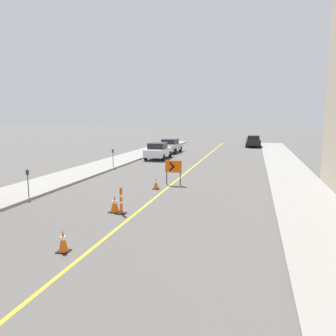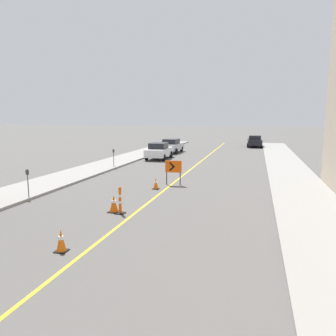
{
  "view_description": "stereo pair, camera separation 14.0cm",
  "coord_description": "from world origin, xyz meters",
  "views": [
    {
      "loc": [
        4.76,
        4.55,
        4.07
      ],
      "look_at": [
        -0.24,
        23.55,
        1.0
      ],
      "focal_mm": 35.0,
      "sensor_mm": 36.0,
      "label": 1
    },
    {
      "loc": [
        4.9,
        4.58,
        4.07
      ],
      "look_at": [
        -0.24,
        23.55,
        1.0
      ],
      "focal_mm": 35.0,
      "sensor_mm": 36.0,
      "label": 2
    }
  ],
  "objects": [
    {
      "name": "sidewalk_left",
      "position": [
        -7.35,
        28.37,
        0.07
      ],
      "size": [
        3.19,
        56.74,
        0.14
      ],
      "color": "gray",
      "rests_on": "ground_plane"
    },
    {
      "name": "parked_car_curb_near",
      "position": [
        -4.27,
        35.09,
        0.8
      ],
      "size": [
        1.94,
        4.34,
        1.59
      ],
      "rotation": [
        0.0,
        0.0,
        0.02
      ],
      "color": "silver",
      "rests_on": "ground_plane"
    },
    {
      "name": "parked_car_curb_far",
      "position": [
        4.64,
        50.81,
        0.8
      ],
      "size": [
        2.01,
        4.38,
        1.59
      ],
      "rotation": [
        0.0,
        0.0,
        0.05
      ],
      "color": "black",
      "rests_on": "ground_plane"
    },
    {
      "name": "traffic_cone_fourth",
      "position": [
        -0.94,
        17.2,
        0.37
      ],
      "size": [
        0.47,
        0.47,
        0.74
      ],
      "color": "black",
      "rests_on": "ground_plane"
    },
    {
      "name": "parked_car_curb_mid",
      "position": [
        -4.49,
        40.81,
        0.8
      ],
      "size": [
        1.99,
        4.38,
        1.59
      ],
      "rotation": [
        0.0,
        0.0,
        -0.04
      ],
      "color": "#B7B7BC",
      "rests_on": "ground_plane"
    },
    {
      "name": "arrow_barricade_primary",
      "position": [
        0.14,
        23.41,
        1.05
      ],
      "size": [
        0.99,
        0.13,
        1.48
      ],
      "rotation": [
        0.0,
        0.0,
        0.07
      ],
      "color": "#EF560C",
      "rests_on": "ground_plane"
    },
    {
      "name": "lane_stripe",
      "position": [
        0.0,
        28.37,
        0.0
      ],
      "size": [
        0.12,
        56.74,
        0.01
      ],
      "color": "gold",
      "rests_on": "ground_plane"
    },
    {
      "name": "parking_meter_near_curb",
      "position": [
        -6.11,
        18.29,
        1.1
      ],
      "size": [
        0.12,
        0.11,
        1.36
      ],
      "color": "#4C4C51",
      "rests_on": "sidewalk_left"
    },
    {
      "name": "traffic_cone_fifth",
      "position": [
        -0.55,
        22.04,
        0.31
      ],
      "size": [
        0.37,
        0.37,
        0.63
      ],
      "color": "black",
      "rests_on": "ground_plane"
    },
    {
      "name": "traffic_cone_third",
      "position": [
        -0.73,
        12.9,
        0.34
      ],
      "size": [
        0.37,
        0.37,
        0.69
      ],
      "color": "black",
      "rests_on": "ground_plane"
    },
    {
      "name": "delineator_post_rear",
      "position": [
        -0.58,
        17.05,
        0.5
      ],
      "size": [
        0.38,
        0.38,
        1.17
      ],
      "color": "black",
      "rests_on": "ground_plane"
    },
    {
      "name": "parking_meter_far_curb",
      "position": [
        -6.11,
        28.55,
        1.12
      ],
      "size": [
        0.12,
        0.11,
        1.4
      ],
      "color": "#4C4C51",
      "rests_on": "sidewalk_left"
    },
    {
      "name": "sidewalk_right",
      "position": [
        7.35,
        28.37,
        0.07
      ],
      "size": [
        3.19,
        56.74,
        0.14
      ],
      "color": "gray",
      "rests_on": "ground_plane"
    }
  ]
}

